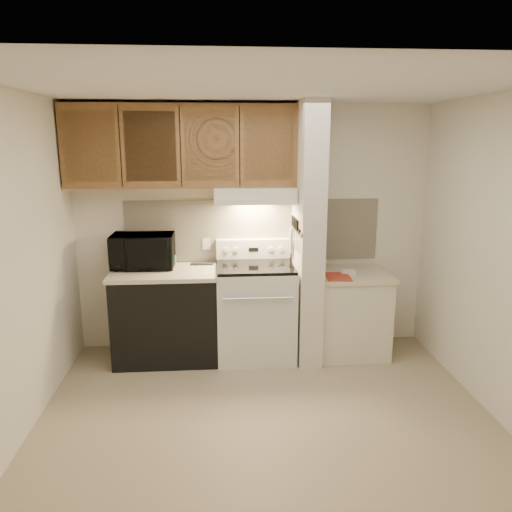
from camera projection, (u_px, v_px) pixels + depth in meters
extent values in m
plane|color=tan|center=(266.00, 416.00, 3.98)|extent=(3.60, 3.60, 0.00)
plane|color=white|center=(268.00, 87.00, 3.40)|extent=(3.60, 3.60, 0.00)
cube|color=#F1E9CE|center=(253.00, 229.00, 5.15)|extent=(3.60, 2.50, 0.02)
cube|color=#F1E9CE|center=(16.00, 269.00, 3.56)|extent=(0.02, 3.00, 2.50)
cube|color=#F1E9CE|center=(500.00, 259.00, 3.82)|extent=(0.02, 3.00, 2.50)
cube|color=#F5E9C5|center=(253.00, 230.00, 5.14)|extent=(2.60, 0.02, 0.63)
cube|color=silver|center=(255.00, 312.00, 4.99)|extent=(0.76, 0.65, 0.92)
cube|color=black|center=(258.00, 320.00, 4.68)|extent=(0.50, 0.01, 0.30)
cylinder|color=silver|center=(258.00, 298.00, 4.59)|extent=(0.65, 0.02, 0.02)
cube|color=black|center=(255.00, 266.00, 4.88)|extent=(0.74, 0.64, 0.03)
cube|color=silver|center=(253.00, 249.00, 5.13)|extent=(0.76, 0.08, 0.20)
cube|color=black|center=(254.00, 250.00, 5.09)|extent=(0.10, 0.01, 0.04)
cylinder|color=silver|center=(226.00, 250.00, 5.07)|extent=(0.05, 0.02, 0.05)
cylinder|color=silver|center=(236.00, 250.00, 5.08)|extent=(0.05, 0.02, 0.05)
cylinder|color=silver|center=(271.00, 249.00, 5.10)|extent=(0.05, 0.02, 0.05)
cylinder|color=silver|center=(281.00, 249.00, 5.11)|extent=(0.05, 0.02, 0.05)
cube|color=black|center=(167.00, 317.00, 4.94)|extent=(1.00, 0.63, 0.87)
cube|color=beige|center=(165.00, 272.00, 4.84)|extent=(1.04, 0.67, 0.04)
cube|color=black|center=(202.00, 264.00, 5.05)|extent=(0.23, 0.08, 0.02)
cylinder|color=#336E62|center=(172.00, 260.00, 5.04)|extent=(0.11, 0.11, 0.10)
cube|color=beige|center=(206.00, 244.00, 5.12)|extent=(0.08, 0.01, 0.12)
imported|color=black|center=(143.00, 251.00, 4.91)|extent=(0.61, 0.41, 0.33)
cube|color=beige|center=(308.00, 234.00, 4.84)|extent=(0.22, 0.70, 2.50)
cube|color=brown|center=(296.00, 229.00, 4.82)|extent=(0.01, 0.70, 0.04)
cube|color=black|center=(296.00, 228.00, 4.77)|extent=(0.02, 0.42, 0.04)
cube|color=silver|center=(297.00, 242.00, 4.64)|extent=(0.01, 0.03, 0.16)
cylinder|color=black|center=(298.00, 226.00, 4.60)|extent=(0.02, 0.02, 0.10)
cube|color=silver|center=(296.00, 241.00, 4.71)|extent=(0.01, 0.04, 0.18)
cylinder|color=black|center=(296.00, 224.00, 4.67)|extent=(0.02, 0.02, 0.10)
cube|color=silver|center=(295.00, 240.00, 4.80)|extent=(0.01, 0.04, 0.20)
cylinder|color=black|center=(295.00, 223.00, 4.76)|extent=(0.02, 0.02, 0.10)
cube|color=silver|center=(293.00, 237.00, 4.88)|extent=(0.01, 0.04, 0.16)
cylinder|color=black|center=(294.00, 222.00, 4.83)|extent=(0.02, 0.02, 0.10)
cube|color=silver|center=(292.00, 236.00, 4.94)|extent=(0.01, 0.04, 0.18)
cylinder|color=black|center=(292.00, 220.00, 4.92)|extent=(0.02, 0.02, 0.10)
cube|color=slate|center=(291.00, 241.00, 5.02)|extent=(0.03, 0.10, 0.25)
cube|color=beige|center=(350.00, 315.00, 5.07)|extent=(0.70, 0.60, 0.81)
cube|color=beige|center=(352.00, 275.00, 4.98)|extent=(0.74, 0.64, 0.04)
cube|color=#B33925|center=(338.00, 277.00, 4.81)|extent=(0.25, 0.33, 0.01)
cube|color=white|center=(348.00, 272.00, 4.93)|extent=(0.16, 0.12, 0.04)
cube|color=beige|center=(254.00, 195.00, 4.85)|extent=(0.78, 0.44, 0.15)
cube|color=beige|center=(256.00, 202.00, 4.65)|extent=(0.78, 0.04, 0.06)
cube|color=brown|center=(182.00, 146.00, 4.73)|extent=(2.18, 0.33, 0.77)
cube|color=brown|center=(90.00, 146.00, 4.52)|extent=(0.46, 0.01, 0.63)
cube|color=black|center=(120.00, 146.00, 4.54)|extent=(0.01, 0.01, 0.73)
cube|color=brown|center=(150.00, 146.00, 4.56)|extent=(0.46, 0.01, 0.63)
cube|color=black|center=(180.00, 146.00, 4.58)|extent=(0.01, 0.01, 0.73)
cube|color=brown|center=(210.00, 146.00, 4.60)|extent=(0.46, 0.01, 0.63)
cube|color=black|center=(240.00, 146.00, 4.62)|extent=(0.01, 0.01, 0.73)
cube|color=brown|center=(269.00, 146.00, 4.64)|extent=(0.46, 0.01, 0.63)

